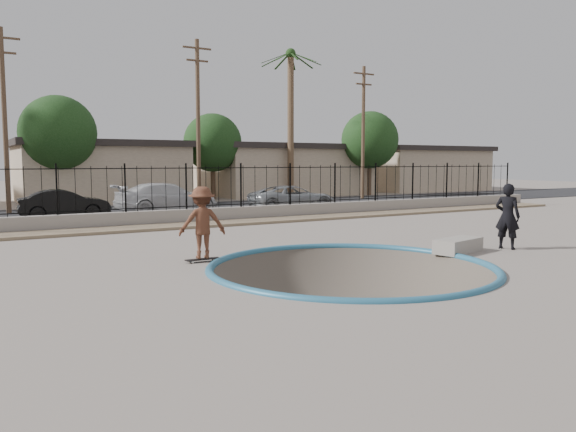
% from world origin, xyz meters
% --- Properties ---
extents(ground, '(120.00, 120.00, 2.20)m').
position_xyz_m(ground, '(0.00, 12.00, -1.10)').
color(ground, gray).
rests_on(ground, ground).
extents(bowl_pit, '(6.84, 6.84, 1.80)m').
position_xyz_m(bowl_pit, '(0.00, -1.00, 0.00)').
color(bowl_pit, '#494038').
rests_on(bowl_pit, ground).
extents(coping_ring, '(7.04, 7.04, 0.20)m').
position_xyz_m(coping_ring, '(0.00, -1.00, 0.00)').
color(coping_ring, '#296686').
rests_on(coping_ring, ground).
extents(rock_strip, '(42.00, 1.60, 0.11)m').
position_xyz_m(rock_strip, '(0.00, 9.20, 0.06)').
color(rock_strip, '#9B8765').
rests_on(rock_strip, ground).
extents(retaining_wall, '(42.00, 0.45, 0.60)m').
position_xyz_m(retaining_wall, '(0.00, 10.30, 0.30)').
color(retaining_wall, gray).
rests_on(retaining_wall, ground).
extents(fence, '(40.00, 0.04, 1.80)m').
position_xyz_m(fence, '(0.00, 10.30, 1.50)').
color(fence, black).
rests_on(fence, retaining_wall).
extents(street, '(90.00, 8.00, 0.04)m').
position_xyz_m(street, '(0.00, 17.00, 0.02)').
color(street, black).
rests_on(street, ground).
extents(house_center, '(10.60, 8.60, 3.90)m').
position_xyz_m(house_center, '(0.00, 26.50, 1.97)').
color(house_center, tan).
rests_on(house_center, ground).
extents(house_east, '(12.60, 8.60, 3.90)m').
position_xyz_m(house_east, '(14.00, 26.50, 1.97)').
color(house_east, tan).
rests_on(house_east, ground).
extents(house_east_far, '(11.60, 8.60, 3.90)m').
position_xyz_m(house_east_far, '(28.00, 26.50, 1.97)').
color(house_east_far, tan).
rests_on(house_east_far, ground).
extents(palm_right, '(2.30, 2.30, 10.30)m').
position_xyz_m(palm_right, '(12.00, 22.00, 7.33)').
color(palm_right, brown).
rests_on(palm_right, ground).
extents(utility_pole_left, '(1.70, 0.24, 9.00)m').
position_xyz_m(utility_pole_left, '(-6.00, 19.00, 4.70)').
color(utility_pole_left, '#473323').
rests_on(utility_pole_left, ground).
extents(utility_pole_mid, '(1.70, 0.24, 9.50)m').
position_xyz_m(utility_pole_mid, '(4.00, 19.00, 4.96)').
color(utility_pole_mid, '#473323').
rests_on(utility_pole_mid, ground).
extents(utility_pole_right, '(1.70, 0.24, 9.00)m').
position_xyz_m(utility_pole_right, '(16.00, 19.00, 4.70)').
color(utility_pole_right, '#473323').
rests_on(utility_pole_right, ground).
extents(street_tree_left, '(4.32, 4.32, 6.36)m').
position_xyz_m(street_tree_left, '(-3.00, 23.00, 4.19)').
color(street_tree_left, '#473323').
rests_on(street_tree_left, ground).
extents(street_tree_mid, '(3.96, 3.96, 5.83)m').
position_xyz_m(street_tree_mid, '(7.00, 24.00, 3.84)').
color(street_tree_mid, '#473323').
rests_on(street_tree_mid, ground).
extents(street_tree_right, '(4.32, 4.32, 6.36)m').
position_xyz_m(street_tree_right, '(19.00, 22.00, 4.19)').
color(street_tree_right, '#473323').
rests_on(street_tree_right, ground).
extents(skater, '(1.31, 0.94, 1.84)m').
position_xyz_m(skater, '(-2.80, 1.60, 0.92)').
color(skater, brown).
rests_on(skater, ground).
extents(skateboard, '(0.92, 0.23, 0.08)m').
position_xyz_m(skateboard, '(-2.80, 1.60, 0.06)').
color(skateboard, black).
rests_on(skateboard, ground).
extents(videographer, '(0.70, 0.83, 1.93)m').
position_xyz_m(videographer, '(5.71, -0.96, 0.97)').
color(videographer, black).
rests_on(videographer, ground).
extents(concrete_ledge, '(1.72, 1.05, 0.40)m').
position_xyz_m(concrete_ledge, '(4.00, -0.68, 0.20)').
color(concrete_ledge, gray).
rests_on(concrete_ledge, ground).
extents(car_b, '(3.91, 1.49, 1.27)m').
position_xyz_m(car_b, '(-4.03, 15.00, 0.67)').
color(car_b, black).
rests_on(car_b, street).
extents(car_c, '(5.20, 2.30, 1.48)m').
position_xyz_m(car_c, '(0.74, 15.00, 0.78)').
color(car_c, silver).
rests_on(car_c, street).
extents(car_d, '(4.79, 2.56, 1.28)m').
position_xyz_m(car_d, '(7.00, 13.40, 0.68)').
color(car_d, gray).
rests_on(car_d, street).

